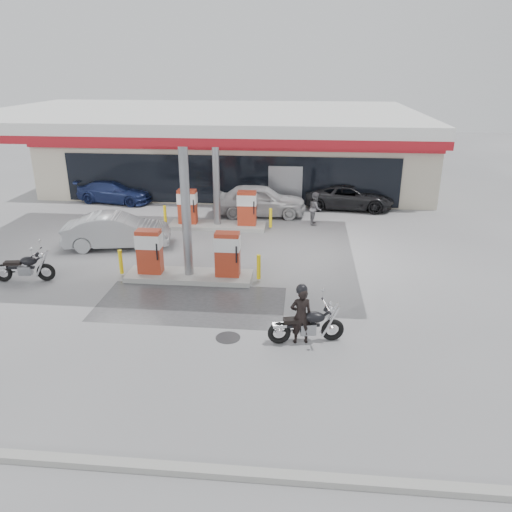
{
  "coord_description": "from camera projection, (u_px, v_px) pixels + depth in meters",
  "views": [
    {
      "loc": [
        3.98,
        -14.14,
        7.21
      ],
      "look_at": [
        2.47,
        1.35,
        1.2
      ],
      "focal_mm": 35.0,
      "sensor_mm": 36.0,
      "label": 1
    }
  ],
  "objects": [
    {
      "name": "ground",
      "position": [
        176.0,
        303.0,
        16.08
      ],
      "size": [
        90.0,
        90.0,
        0.0
      ],
      "primitive_type": "plane",
      "color": "gray",
      "rests_on": "ground"
    },
    {
      "name": "wet_patch",
      "position": [
        191.0,
        304.0,
        16.04
      ],
      "size": [
        6.0,
        3.0,
        0.0
      ],
      "primitive_type": "cube",
      "color": "#4C4C4F",
      "rests_on": "ground"
    },
    {
      "name": "drain_cover",
      "position": [
        228.0,
        338.0,
        14.04
      ],
      "size": [
        0.7,
        0.7,
        0.01
      ],
      "primitive_type": "cylinder",
      "color": "#38383A",
      "rests_on": "ground"
    },
    {
      "name": "kerb",
      "position": [
        86.0,
        462.0,
        9.56
      ],
      "size": [
        28.0,
        0.25,
        0.15
      ],
      "primitive_type": "cube",
      "color": "gray",
      "rests_on": "ground"
    },
    {
      "name": "store_building",
      "position": [
        239.0,
        156.0,
        30.16
      ],
      "size": [
        22.0,
        8.22,
        4.0
      ],
      "color": "#C0B7A1",
      "rests_on": "ground"
    },
    {
      "name": "canopy",
      "position": [
        200.0,
        119.0,
        18.83
      ],
      "size": [
        16.0,
        10.02,
        5.51
      ],
      "color": "silver",
      "rests_on": "ground"
    },
    {
      "name": "pump_island_near",
      "position": [
        189.0,
        260.0,
        17.68
      ],
      "size": [
        5.14,
        1.3,
        1.78
      ],
      "color": "#9E9E99",
      "rests_on": "ground"
    },
    {
      "name": "pump_island_far",
      "position": [
        217.0,
        213.0,
        23.26
      ],
      "size": [
        5.14,
        1.3,
        1.78
      ],
      "color": "#9E9E99",
      "rests_on": "ground"
    },
    {
      "name": "main_motorcycle",
      "position": [
        308.0,
        326.0,
        13.68
      ],
      "size": [
        2.13,
        0.81,
        1.1
      ],
      "rotation": [
        0.0,
        0.0,
        0.21
      ],
      "color": "black",
      "rests_on": "ground"
    },
    {
      "name": "biker_main",
      "position": [
        301.0,
        315.0,
        13.54
      ],
      "size": [
        0.68,
        0.52,
        1.65
      ],
      "primitive_type": "imported",
      "rotation": [
        0.0,
        0.0,
        3.36
      ],
      "color": "black",
      "rests_on": "ground"
    },
    {
      "name": "parked_motorcycle",
      "position": [
        25.0,
        268.0,
        17.55
      ],
      "size": [
        2.15,
        0.82,
        1.11
      ],
      "rotation": [
        0.0,
        0.0,
        0.15
      ],
      "color": "black",
      "rests_on": "ground"
    },
    {
      "name": "sedan_white",
      "position": [
        260.0,
        200.0,
        25.11
      ],
      "size": [
        4.71,
        2.02,
        1.59
      ],
      "primitive_type": "imported",
      "rotation": [
        0.0,
        0.0,
        1.6
      ],
      "color": "silver",
      "rests_on": "ground"
    },
    {
      "name": "attendant",
      "position": [
        315.0,
        208.0,
        23.75
      ],
      "size": [
        0.62,
        0.78,
        1.56
      ],
      "primitive_type": "imported",
      "rotation": [
        0.0,
        0.0,
        1.54
      ],
      "color": "#5D5C62",
      "rests_on": "ground"
    },
    {
      "name": "hatchback_silver",
      "position": [
        117.0,
        231.0,
        20.77
      ],
      "size": [
        4.53,
        2.34,
        1.42
      ],
      "primitive_type": "imported",
      "rotation": [
        0.0,
        0.0,
        1.77
      ],
      "color": "#9FA2A7",
      "rests_on": "ground"
    },
    {
      "name": "parked_car_left",
      "position": [
        115.0,
        191.0,
        27.59
      ],
      "size": [
        4.45,
        2.39,
        1.23
      ],
      "primitive_type": "imported",
      "rotation": [
        0.0,
        0.0,
        1.41
      ],
      "color": "navy",
      "rests_on": "ground"
    },
    {
      "name": "parked_car_right",
      "position": [
        349.0,
        196.0,
        26.41
      ],
      "size": [
        4.77,
        2.52,
        1.28
      ],
      "primitive_type": "imported",
      "rotation": [
        0.0,
        0.0,
        1.48
      ],
      "color": "black",
      "rests_on": "ground"
    }
  ]
}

